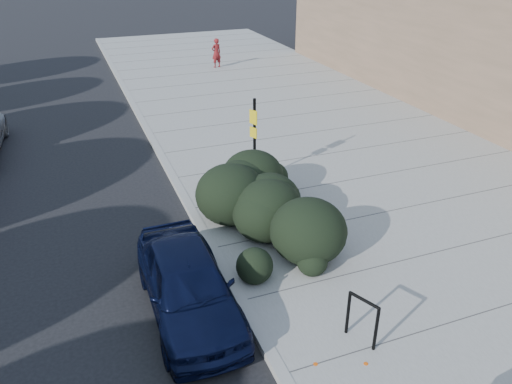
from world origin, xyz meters
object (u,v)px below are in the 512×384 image
sedan_navy (188,284)px  pedestrian (216,53)px  sign_post (254,135)px  bike_rack (362,316)px

sedan_navy → pedestrian: pedestrian is taller
sign_post → sedan_navy: sign_post is taller
bike_rack → sedan_navy: bearing=118.5°
sedan_navy → pedestrian: size_ratio=2.55×
pedestrian → bike_rack: bearing=64.4°
sign_post → sedan_navy: (-3.17, -4.73, -0.90)m
sedan_navy → pedestrian: 19.70m
sign_post → pedestrian: (3.14, 13.93, -0.65)m
sedan_navy → pedestrian: bearing=71.7°
sign_post → sedan_navy: size_ratio=0.64×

